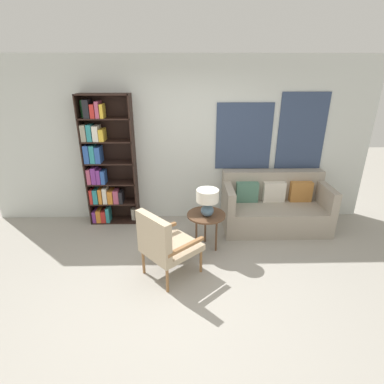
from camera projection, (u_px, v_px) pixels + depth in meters
ground_plane at (177, 291)px, 3.60m from camera, size 14.00×14.00×0.00m
wall_back at (182, 142)px, 4.96m from camera, size 6.40×0.08×2.70m
bookshelf at (104, 165)px, 4.89m from camera, size 0.81×0.30×2.14m
armchair at (164, 242)px, 3.67m from camera, size 0.86×0.85×0.91m
couch at (274, 207)px, 4.99m from camera, size 1.69×0.82×0.91m
side_table at (206, 218)px, 4.30m from camera, size 0.55×0.55×0.56m
table_lamp at (207, 199)px, 4.13m from camera, size 0.31×0.31×0.40m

